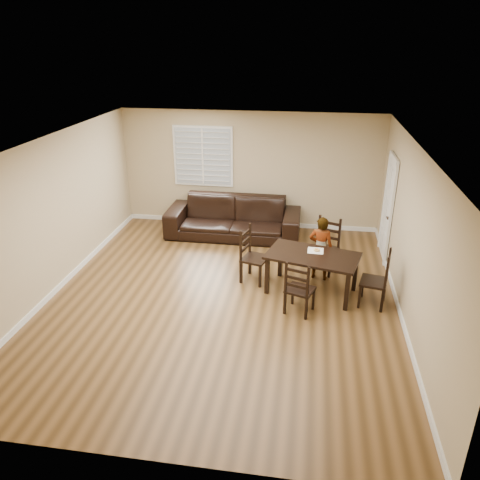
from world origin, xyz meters
name	(u,v)px	position (x,y,z in m)	size (l,w,h in m)	color
ground	(223,298)	(0.00, 0.00, 0.00)	(7.00, 7.00, 0.00)	brown
room	(225,197)	(0.04, 0.18, 1.81)	(6.04, 7.04, 2.72)	tan
dining_table	(313,259)	(1.52, 0.45, 0.65)	(1.74, 1.25, 0.73)	black
chair_near	(327,246)	(1.79, 1.42, 0.48)	(0.61, 0.59, 1.06)	black
chair_far	(298,292)	(1.30, -0.35, 0.43)	(0.54, 0.52, 0.95)	black
chair_left	(249,256)	(0.35, 0.76, 0.47)	(0.55, 0.57, 1.05)	black
chair_right	(381,282)	(2.67, 0.15, 0.46)	(0.51, 0.54, 1.01)	black
child	(321,248)	(1.66, 1.00, 0.62)	(0.45, 0.30, 1.23)	gray
napkin	(316,251)	(1.56, 0.62, 0.74)	(0.27, 0.27, 0.00)	beige
donut	(317,250)	(1.58, 0.62, 0.76)	(0.11, 0.11, 0.04)	gold
sofa	(233,218)	(-0.28, 2.77, 0.44)	(2.99, 1.17, 0.87)	black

